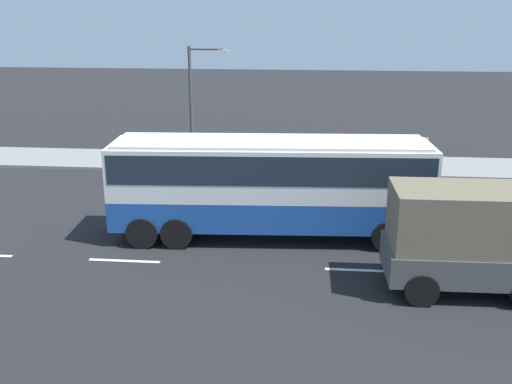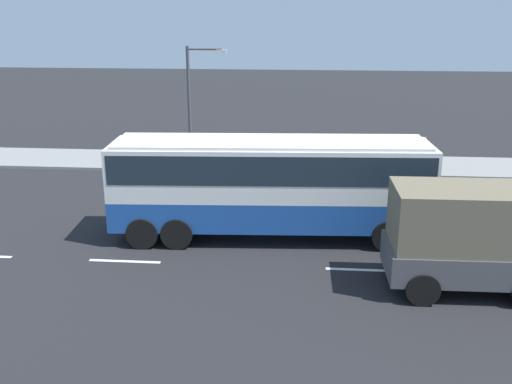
% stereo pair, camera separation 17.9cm
% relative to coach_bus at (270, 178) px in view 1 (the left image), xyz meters
% --- Properties ---
extents(ground_plane, '(120.00, 120.00, 0.00)m').
position_rel_coach_bus_xyz_m(ground_plane, '(0.20, 0.37, -2.22)').
color(ground_plane, black).
extents(sidewalk_curb, '(80.00, 4.00, 0.15)m').
position_rel_coach_bus_xyz_m(sidewalk_curb, '(0.20, 10.30, -2.14)').
color(sidewalk_curb, gray).
rests_on(sidewalk_curb, ground_plane).
extents(lane_centreline, '(25.27, 0.16, 0.01)m').
position_rel_coach_bus_xyz_m(lane_centreline, '(-4.05, -2.65, -2.22)').
color(lane_centreline, white).
rests_on(lane_centreline, ground_plane).
extents(coach_bus, '(11.39, 3.33, 3.59)m').
position_rel_coach_bus_xyz_m(coach_bus, '(0.00, 0.00, 0.00)').
color(coach_bus, '#1E4C9E').
rests_on(coach_bus, ground_plane).
extents(pedestrian_near_curb, '(0.32, 0.32, 1.60)m').
position_rel_coach_bus_xyz_m(pedestrian_near_curb, '(7.22, 9.78, -1.15)').
color(pedestrian_near_curb, black).
rests_on(pedestrian_near_curb, sidewalk_curb).
extents(street_lamp, '(2.00, 0.24, 6.09)m').
position_rel_coach_bus_xyz_m(street_lamp, '(-4.38, 8.79, 1.51)').
color(street_lamp, '#47474C').
rests_on(street_lamp, sidewalk_curb).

